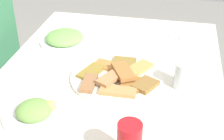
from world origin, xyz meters
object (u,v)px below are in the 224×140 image
salad_plate_greens (35,112)px  drinking_glass (184,75)px  paper_napkin (182,31)px  spoon (178,30)px  salad_plate_rice (64,38)px  pide_platter (118,77)px  fork (186,30)px  dining_table (109,92)px

salad_plate_greens → drinking_glass: bearing=-59.9°
salad_plate_greens → paper_napkin: (0.75, -0.44, -0.02)m
spoon → salad_plate_rice: bearing=135.9°
pide_platter → drinking_glass: size_ratio=3.59×
salad_plate_rice → salad_plate_greens: bearing=-171.7°
pide_platter → drinking_glass: (0.00, -0.24, 0.04)m
drinking_glass → paper_napkin: (0.49, 0.01, -0.05)m
paper_napkin → fork: (0.00, -0.02, 0.00)m
pide_platter → drinking_glass: drinking_glass is taller
pide_platter → spoon: (0.49, -0.21, -0.01)m
pide_platter → fork: size_ratio=1.77×
paper_napkin → spoon: (0.00, 0.02, 0.00)m
salad_plate_rice → drinking_glass: bearing=-115.7°
dining_table → paper_napkin: (0.47, -0.26, 0.08)m
salad_plate_rice → spoon: size_ratio=1.14×
salad_plate_greens → spoon: 0.86m
salad_plate_greens → pide_platter: bearing=-39.4°
paper_napkin → pide_platter: bearing=155.3°
pide_platter → paper_napkin: (0.49, -0.22, -0.01)m
pide_platter → salad_plate_greens: 0.34m
paper_napkin → spoon: size_ratio=0.75×
salad_plate_greens → drinking_glass: size_ratio=2.09×
dining_table → salad_plate_greens: bearing=147.9°
dining_table → fork: (0.47, -0.28, 0.08)m
salad_plate_rice → paper_napkin: size_ratio=1.51×
dining_table → drinking_glass: drinking_glass is taller
pide_platter → spoon: size_ratio=1.78×
pide_platter → spoon: bearing=-23.0°
pide_platter → salad_plate_greens: size_ratio=1.72×
dining_table → fork: size_ratio=5.93×
dining_table → paper_napkin: bearing=-29.4°
drinking_glass → paper_napkin: drinking_glass is taller
paper_napkin → fork: fork is taller
dining_table → paper_napkin: paper_napkin is taller
dining_table → spoon: 0.53m
salad_plate_rice → dining_table: bearing=-132.9°
pide_platter → drinking_glass: 0.24m
paper_napkin → spoon: bearing=90.0°
dining_table → pide_platter: bearing=-117.4°
fork → spoon: bearing=108.8°
pide_platter → paper_napkin: size_ratio=2.37×
drinking_glass → fork: bearing=-0.4°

